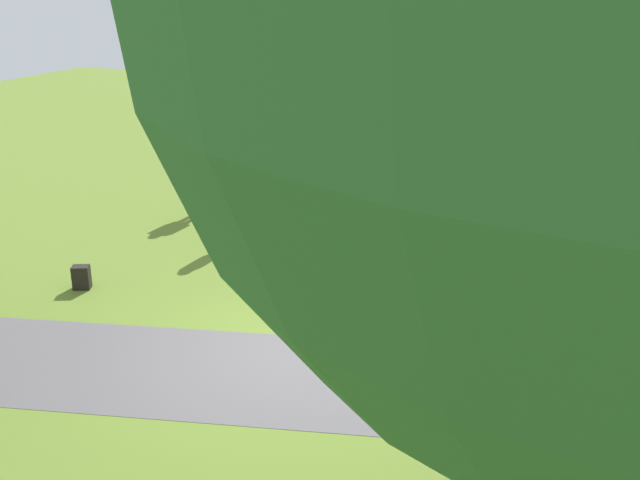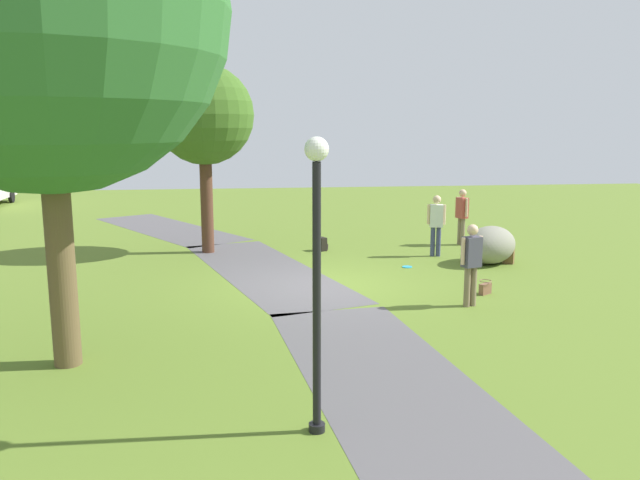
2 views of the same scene
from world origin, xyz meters
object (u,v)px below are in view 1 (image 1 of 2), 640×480
at_px(frisbee_on_grass, 270,271).
at_px(lawn_boulder, 315,207).
at_px(man_near_boulder, 236,191).
at_px(handbag_on_grass, 444,270).
at_px(passerby_on_path, 203,167).
at_px(woman_with_handbag, 488,243).
at_px(backpack_by_boulder, 328,215).
at_px(spare_backpack_on_lawn, 82,277).

bearing_deg(frisbee_on_grass, lawn_boulder, -85.70).
relative_size(man_near_boulder, handbag_on_grass, 4.61).
xyz_separation_m(man_near_boulder, passerby_on_path, (1.59, -1.34, 0.00)).
relative_size(woman_with_handbag, frisbee_on_grass, 6.60).
xyz_separation_m(passerby_on_path, frisbee_on_grass, (-2.91, 2.51, -1.00)).
height_order(handbag_on_grass, backpack_by_boulder, backpack_by_boulder).
xyz_separation_m(man_near_boulder, spare_backpack_on_lawn, (1.22, 3.09, -0.82)).
bearing_deg(spare_backpack_on_lawn, man_near_boulder, -111.50).
distance_m(backpack_by_boulder, frisbee_on_grass, 2.86).
bearing_deg(man_near_boulder, backpack_by_boulder, -125.69).
relative_size(handbag_on_grass, spare_backpack_on_lawn, 0.94).
bearing_deg(passerby_on_path, frisbee_on_grass, 139.15).
height_order(woman_with_handbag, backpack_by_boulder, woman_with_handbag).
distance_m(lawn_boulder, woman_with_handbag, 4.42).
bearing_deg(lawn_boulder, man_near_boulder, 45.59).
distance_m(man_near_boulder, passerby_on_path, 2.08).
height_order(woman_with_handbag, frisbee_on_grass, woman_with_handbag).
bearing_deg(man_near_boulder, frisbee_on_grass, 138.12).
distance_m(passerby_on_path, backpack_by_boulder, 2.93).
bearing_deg(lawn_boulder, backpack_by_boulder, -96.65).
bearing_deg(man_near_boulder, lawn_boulder, -134.41).
bearing_deg(lawn_boulder, handbag_on_grass, 155.97).
bearing_deg(handbag_on_grass, passerby_on_path, -14.82).
xyz_separation_m(lawn_boulder, backpack_by_boulder, (-0.06, -0.50, -0.31)).
height_order(lawn_boulder, man_near_boulder, man_near_boulder).
relative_size(lawn_boulder, man_near_boulder, 1.18).
xyz_separation_m(passerby_on_path, backpack_by_boulder, (-2.79, -0.33, -0.82)).
bearing_deg(passerby_on_path, woman_with_handbag, 161.58).
height_order(man_near_boulder, frisbee_on_grass, man_near_boulder).
bearing_deg(handbag_on_grass, lawn_boulder, -24.03).
xyz_separation_m(handbag_on_grass, backpack_by_boulder, (2.98, -1.86, 0.05)).
height_order(woman_with_handbag, handbag_on_grass, woman_with_handbag).
bearing_deg(spare_backpack_on_lawn, woman_with_handbag, -160.44).
relative_size(man_near_boulder, passerby_on_path, 1.00).
distance_m(backpack_by_boulder, spare_backpack_on_lawn, 5.34).
bearing_deg(backpack_by_boulder, lawn_boulder, 83.35).
distance_m(man_near_boulder, spare_backpack_on_lawn, 3.42).
distance_m(man_near_boulder, frisbee_on_grass, 2.03).
bearing_deg(lawn_boulder, frisbee_on_grass, 94.30).
xyz_separation_m(woman_with_handbag, passerby_on_path, (6.63, -2.21, 0.03)).
height_order(lawn_boulder, spare_backpack_on_lawn, lawn_boulder).
relative_size(passerby_on_path, backpack_by_boulder, 4.35).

